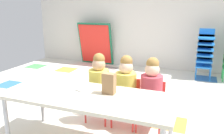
% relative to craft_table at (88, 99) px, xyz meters
% --- Properties ---
extents(ground_plane, '(6.22, 5.57, 0.02)m').
position_rel_craft_table_xyz_m(ground_plane, '(-0.15, 0.86, -0.57)').
color(ground_plane, silver).
extents(back_wall, '(6.22, 0.10, 2.66)m').
position_rel_craft_table_xyz_m(back_wall, '(-0.15, 3.64, 0.77)').
color(back_wall, beige).
rests_on(back_wall, ground_plane).
extents(craft_table, '(1.82, 0.73, 0.61)m').
position_rel_craft_table_xyz_m(craft_table, '(0.00, 0.00, 0.00)').
color(craft_table, beige).
rests_on(craft_table, ground_plane).
extents(seated_child_near_camera, '(0.34, 0.34, 0.92)m').
position_rel_craft_table_xyz_m(seated_child_near_camera, '(-0.14, 0.59, -0.00)').
color(seated_child_near_camera, red).
rests_on(seated_child_near_camera, ground_plane).
extents(seated_child_middle_seat, '(0.32, 0.31, 0.92)m').
position_rel_craft_table_xyz_m(seated_child_middle_seat, '(0.23, 0.59, -0.00)').
color(seated_child_middle_seat, red).
rests_on(seated_child_middle_seat, ground_plane).
extents(seated_child_far_right, '(0.33, 0.33, 0.92)m').
position_rel_craft_table_xyz_m(seated_child_far_right, '(0.55, 0.59, -0.00)').
color(seated_child_far_right, red).
rests_on(seated_child_far_right, ground_plane).
extents(kid_chair_blue_stack, '(0.32, 0.30, 1.04)m').
position_rel_craft_table_xyz_m(kid_chair_blue_stack, '(1.13, 3.16, 0.02)').
color(kid_chair_blue_stack, blue).
rests_on(kid_chair_blue_stack, ground_plane).
extents(folded_activity_table, '(0.90, 0.29, 1.09)m').
position_rel_craft_table_xyz_m(folded_activity_table, '(-1.53, 3.44, -0.02)').
color(folded_activity_table, '#19724C').
rests_on(folded_activity_table, ground_plane).
extents(paper_bag_brown, '(0.13, 0.09, 0.22)m').
position_rel_craft_table_xyz_m(paper_bag_brown, '(0.20, 0.11, 0.16)').
color(paper_bag_brown, '#9E754C').
rests_on(paper_bag_brown, craft_table).
extents(paper_plate_near_edge, '(0.18, 0.18, 0.01)m').
position_rel_craft_table_xyz_m(paper_plate_near_edge, '(-0.12, 0.07, 0.05)').
color(paper_plate_near_edge, white).
rests_on(paper_plate_near_edge, craft_table).
extents(paper_plate_center_table, '(0.18, 0.18, 0.01)m').
position_rel_craft_table_xyz_m(paper_plate_center_table, '(-0.56, 0.09, 0.05)').
color(paper_plate_center_table, white).
rests_on(paper_plate_center_table, craft_table).
extents(donut_powdered_on_plate, '(0.11, 0.11, 0.03)m').
position_rel_craft_table_xyz_m(donut_powdered_on_plate, '(-0.12, 0.07, 0.07)').
color(donut_powdered_on_plate, white).
rests_on(donut_powdered_on_plate, craft_table).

